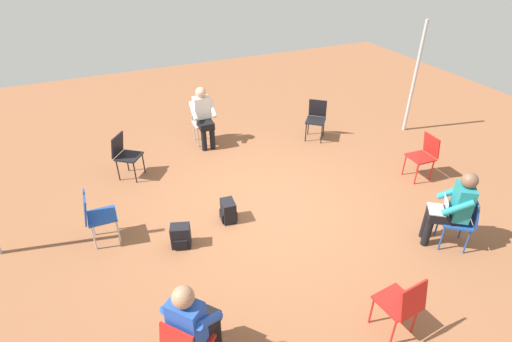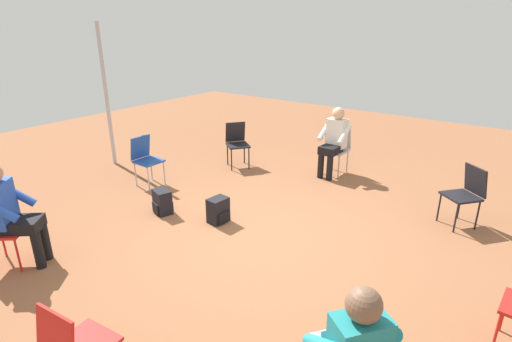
{
  "view_description": "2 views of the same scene",
  "coord_description": "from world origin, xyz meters",
  "px_view_note": "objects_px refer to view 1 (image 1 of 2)",
  "views": [
    {
      "loc": [
        2.37,
        4.76,
        4.08
      ],
      "look_at": [
        0.1,
        -0.34,
        0.58
      ],
      "focal_mm": 28.0,
      "sensor_mm": 36.0,
      "label": 1
    },
    {
      "loc": [
        -2.68,
        3.73,
        2.67
      ],
      "look_at": [
        0.31,
        -0.34,
        0.76
      ],
      "focal_mm": 28.0,
      "sensor_mm": 36.0,
      "label": 2
    }
  ],
  "objects_px": {
    "person_in_blue": "(193,320)",
    "backpack_near_laptop_user": "(181,237)",
    "chair_south": "(202,120)",
    "chair_southeast": "(125,153)",
    "chair_west": "(424,154)",
    "chair_north": "(402,303)",
    "chair_northwest": "(463,218)",
    "backpack_by_empty_chair": "(228,212)",
    "person_with_laptop": "(454,205)",
    "chair_southwest": "(316,117)",
    "chair_east": "(96,214)",
    "person_in_white": "(203,114)"
  },
  "relations": [
    {
      "from": "chair_southeast",
      "to": "person_in_white",
      "type": "xyz_separation_m",
      "value": [
        -1.72,
        -0.65,
        0.2
      ]
    },
    {
      "from": "chair_west",
      "to": "chair_north",
      "type": "relative_size",
      "value": 1.0
    },
    {
      "from": "person_with_laptop",
      "to": "person_in_white",
      "type": "relative_size",
      "value": 1.0
    },
    {
      "from": "chair_southeast",
      "to": "person_with_laptop",
      "type": "height_order",
      "value": "person_with_laptop"
    },
    {
      "from": "chair_south",
      "to": "chair_northwest",
      "type": "relative_size",
      "value": 1.0
    },
    {
      "from": "chair_south",
      "to": "person_with_laptop",
      "type": "distance_m",
      "value": 5.13
    },
    {
      "from": "chair_north",
      "to": "person_in_blue",
      "type": "xyz_separation_m",
      "value": [
        2.21,
        -0.58,
        0.2
      ]
    },
    {
      "from": "chair_south",
      "to": "chair_north",
      "type": "height_order",
      "value": "same"
    },
    {
      "from": "chair_south",
      "to": "chair_southeast",
      "type": "distance_m",
      "value": 1.9
    },
    {
      "from": "person_in_blue",
      "to": "chair_south",
      "type": "bearing_deg",
      "value": 122.06
    },
    {
      "from": "chair_northwest",
      "to": "person_with_laptop",
      "type": "distance_m",
      "value": 0.26
    },
    {
      "from": "person_with_laptop",
      "to": "person_in_blue",
      "type": "distance_m",
      "value": 3.9
    },
    {
      "from": "chair_southwest",
      "to": "person_in_blue",
      "type": "distance_m",
      "value": 5.68
    },
    {
      "from": "backpack_near_laptop_user",
      "to": "person_with_laptop",
      "type": "bearing_deg",
      "value": 156.83
    },
    {
      "from": "chair_southeast",
      "to": "backpack_by_empty_chair",
      "type": "distance_m",
      "value": 2.37
    },
    {
      "from": "chair_east",
      "to": "chair_southeast",
      "type": "height_order",
      "value": "same"
    },
    {
      "from": "chair_northwest",
      "to": "person_with_laptop",
      "type": "bearing_deg",
      "value": 90.0
    },
    {
      "from": "chair_northwest",
      "to": "backpack_by_empty_chair",
      "type": "bearing_deg",
      "value": 92.8
    },
    {
      "from": "chair_north",
      "to": "person_in_white",
      "type": "height_order",
      "value": "person_in_white"
    },
    {
      "from": "chair_northwest",
      "to": "person_in_white",
      "type": "height_order",
      "value": "person_in_white"
    },
    {
      "from": "chair_north",
      "to": "person_in_blue",
      "type": "relative_size",
      "value": 0.69
    },
    {
      "from": "chair_south",
      "to": "chair_northwest",
      "type": "xyz_separation_m",
      "value": [
        -2.39,
        4.7,
        0.0
      ]
    },
    {
      "from": "chair_southeast",
      "to": "backpack_near_laptop_user",
      "type": "bearing_deg",
      "value": 47.39
    },
    {
      "from": "chair_south",
      "to": "chair_southeast",
      "type": "xyz_separation_m",
      "value": [
        1.72,
        0.82,
        0.0
      ]
    },
    {
      "from": "chair_west",
      "to": "chair_southwest",
      "type": "relative_size",
      "value": 1.0
    },
    {
      "from": "chair_west",
      "to": "person_in_white",
      "type": "distance_m",
      "value": 4.36
    },
    {
      "from": "person_in_blue",
      "to": "person_in_white",
      "type": "distance_m",
      "value": 5.05
    },
    {
      "from": "chair_west",
      "to": "chair_east",
      "type": "bearing_deg",
      "value": 87.39
    },
    {
      "from": "chair_west",
      "to": "person_in_blue",
      "type": "relative_size",
      "value": 0.69
    },
    {
      "from": "chair_southwest",
      "to": "chair_west",
      "type": "bearing_deg",
      "value": 152.87
    },
    {
      "from": "chair_southeast",
      "to": "person_in_white",
      "type": "relative_size",
      "value": 0.69
    },
    {
      "from": "person_in_white",
      "to": "backpack_by_empty_chair",
      "type": "relative_size",
      "value": 3.44
    },
    {
      "from": "chair_south",
      "to": "person_with_laptop",
      "type": "relative_size",
      "value": 0.69
    },
    {
      "from": "person_in_blue",
      "to": "backpack_near_laptop_user",
      "type": "bearing_deg",
      "value": 130.53
    },
    {
      "from": "chair_south",
      "to": "chair_north",
      "type": "bearing_deg",
      "value": 98.2
    },
    {
      "from": "backpack_near_laptop_user",
      "to": "chair_west",
      "type": "bearing_deg",
      "value": -179.76
    },
    {
      "from": "chair_east",
      "to": "person_with_laptop",
      "type": "bearing_deg",
      "value": 65.92
    },
    {
      "from": "chair_southeast",
      "to": "person_in_blue",
      "type": "distance_m",
      "value": 4.14
    },
    {
      "from": "chair_south",
      "to": "backpack_by_empty_chair",
      "type": "distance_m",
      "value": 2.86
    },
    {
      "from": "person_in_blue",
      "to": "backpack_near_laptop_user",
      "type": "height_order",
      "value": "person_in_blue"
    },
    {
      "from": "chair_northwest",
      "to": "person_in_blue",
      "type": "xyz_separation_m",
      "value": [
        4.03,
        0.25,
        0.2
      ]
    },
    {
      "from": "chair_southwest",
      "to": "chair_north",
      "type": "bearing_deg",
      "value": 109.18
    },
    {
      "from": "chair_northwest",
      "to": "chair_southeast",
      "type": "distance_m",
      "value": 5.66
    },
    {
      "from": "chair_east",
      "to": "chair_southwest",
      "type": "bearing_deg",
      "value": 109.61
    },
    {
      "from": "chair_west",
      "to": "person_in_white",
      "type": "bearing_deg",
      "value": 51.68
    },
    {
      "from": "chair_east",
      "to": "person_in_blue",
      "type": "xyz_separation_m",
      "value": [
        -0.74,
        2.47,
        0.2
      ]
    },
    {
      "from": "person_in_white",
      "to": "backpack_by_empty_chair",
      "type": "bearing_deg",
      "value": 82.33
    },
    {
      "from": "chair_southeast",
      "to": "person_in_blue",
      "type": "relative_size",
      "value": 0.69
    },
    {
      "from": "chair_east",
      "to": "chair_southeast",
      "type": "bearing_deg",
      "value": 159.19
    },
    {
      "from": "chair_north",
      "to": "person_with_laptop",
      "type": "xyz_separation_m",
      "value": [
        -1.68,
        -0.92,
        0.2
      ]
    }
  ]
}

